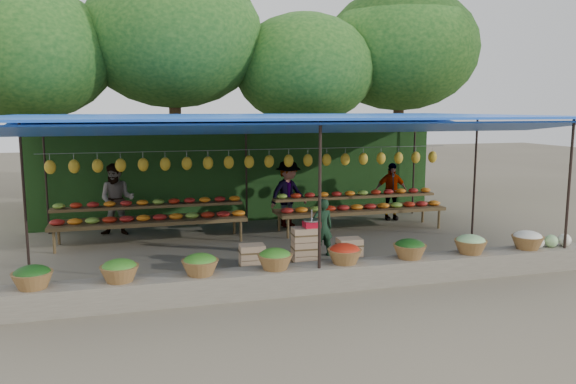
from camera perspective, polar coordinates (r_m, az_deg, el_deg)
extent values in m
plane|color=brown|center=(11.97, -1.38, -5.83)|extent=(60.00, 60.00, 0.00)
cube|color=#655B50|center=(9.38, 2.87, -8.65)|extent=(10.60, 0.55, 0.40)
cylinder|color=black|center=(8.95, 3.24, -1.57)|extent=(0.05, 0.05, 2.80)
cylinder|color=black|center=(11.44, 26.60, -0.26)|extent=(0.05, 0.05, 2.80)
cylinder|color=black|center=(11.50, -25.24, -0.13)|extent=(0.05, 0.05, 2.80)
cylinder|color=black|center=(13.70, 18.44, 1.52)|extent=(0.05, 0.05, 2.80)
cylinder|color=black|center=(14.34, -23.40, 1.55)|extent=(0.05, 0.05, 2.80)
cylinder|color=black|center=(14.51, -4.26, 2.30)|extent=(0.05, 0.05, 2.80)
cylinder|color=black|center=(16.16, 12.67, 2.76)|extent=(0.05, 0.05, 2.80)
cube|color=blue|center=(11.60, -1.43, 7.70)|extent=(10.80, 6.60, 0.04)
cube|color=blue|center=(9.68, 1.55, 6.47)|extent=(10.80, 2.19, 0.26)
cube|color=blue|center=(13.54, -3.55, 7.04)|extent=(10.80, 2.19, 0.26)
cylinder|color=#929297|center=(12.99, -2.96, 4.34)|extent=(9.60, 0.01, 0.01)
ellipsoid|color=gold|center=(12.79, -23.02, 2.34)|extent=(0.23, 0.17, 0.30)
ellipsoid|color=gold|center=(12.74, -20.90, 2.44)|extent=(0.23, 0.17, 0.30)
ellipsoid|color=gold|center=(12.71, -18.78, 2.53)|extent=(0.23, 0.17, 0.30)
ellipsoid|color=gold|center=(12.69, -16.64, 2.62)|extent=(0.23, 0.17, 0.30)
ellipsoid|color=gold|center=(12.69, -14.50, 2.71)|extent=(0.23, 0.17, 0.30)
ellipsoid|color=gold|center=(12.71, -12.36, 2.79)|extent=(0.23, 0.17, 0.30)
ellipsoid|color=gold|center=(12.75, -10.24, 2.87)|extent=(0.23, 0.17, 0.30)
ellipsoid|color=gold|center=(12.80, -8.13, 2.94)|extent=(0.23, 0.17, 0.30)
ellipsoid|color=gold|center=(12.87, -6.03, 3.01)|extent=(0.23, 0.17, 0.30)
ellipsoid|color=gold|center=(12.96, -3.97, 3.08)|extent=(0.23, 0.17, 0.30)
ellipsoid|color=gold|center=(13.07, -1.93, 3.14)|extent=(0.23, 0.17, 0.30)
ellipsoid|color=gold|center=(13.19, 0.07, 3.19)|extent=(0.23, 0.17, 0.30)
ellipsoid|color=gold|center=(13.33, 2.03, 3.24)|extent=(0.23, 0.17, 0.30)
ellipsoid|color=gold|center=(13.48, 3.95, 3.29)|extent=(0.23, 0.17, 0.30)
ellipsoid|color=gold|center=(13.65, 5.83, 3.33)|extent=(0.23, 0.17, 0.30)
ellipsoid|color=gold|center=(13.83, 7.65, 3.36)|extent=(0.23, 0.17, 0.30)
ellipsoid|color=gold|center=(14.02, 9.43, 3.39)|extent=(0.23, 0.17, 0.30)
ellipsoid|color=gold|center=(14.23, 11.16, 3.42)|extent=(0.23, 0.17, 0.30)
ellipsoid|color=gold|center=(14.45, 12.84, 3.45)|extent=(0.23, 0.17, 0.30)
ellipsoid|color=gold|center=(14.68, 14.47, 3.47)|extent=(0.23, 0.17, 0.30)
ellipsoid|color=#174512|center=(8.91, -24.56, -7.54)|extent=(0.52, 0.52, 0.23)
ellipsoid|color=#377920|center=(8.80, -16.77, -7.32)|extent=(0.52, 0.52, 0.23)
ellipsoid|color=#377920|center=(8.85, -8.93, -6.96)|extent=(0.52, 0.52, 0.23)
ellipsoid|color=#377920|center=(9.07, -1.33, -6.48)|extent=(0.52, 0.52, 0.23)
ellipsoid|color=#A7200D|center=(9.43, 5.79, -5.94)|extent=(0.52, 0.52, 0.23)
ellipsoid|color=#174512|center=(9.92, 12.27, -5.36)|extent=(0.52, 0.52, 0.23)
ellipsoid|color=#95CD80|center=(10.53, 18.07, -4.78)|extent=(0.52, 0.52, 0.23)
ellipsoid|color=silver|center=(11.24, 23.17, -4.23)|extent=(0.52, 0.52, 0.23)
cube|color=#224C1B|center=(14.77, -4.45, 1.83)|extent=(10.60, 0.06, 2.50)
cylinder|color=#332512|center=(17.26, -24.59, 4.50)|extent=(0.36, 0.36, 3.97)
ellipsoid|color=#0F3711|center=(17.29, -25.11, 12.71)|extent=(4.77, 4.77, 3.69)
cylinder|color=#332512|center=(17.50, -11.34, 5.99)|extent=(0.36, 0.36, 4.48)
ellipsoid|color=#0F3711|center=(17.61, -11.61, 15.12)|extent=(5.39, 5.39, 4.17)
cylinder|color=#332512|center=(17.99, 1.63, 4.99)|extent=(0.36, 0.36, 3.71)
ellipsoid|color=#0F3711|center=(18.00, 1.66, 12.38)|extent=(4.47, 4.47, 3.45)
cylinder|color=#332512|center=(19.67, 11.11, 6.07)|extent=(0.36, 0.36, 4.35)
ellipsoid|color=#0F3711|center=(19.75, 11.34, 13.98)|extent=(5.24, 5.24, 4.05)
cube|color=#4A381D|center=(12.78, -13.81, -2.86)|extent=(4.20, 0.95, 0.08)
cube|color=#4A381D|center=(13.02, -13.90, -1.39)|extent=(4.20, 0.35, 0.06)
cylinder|color=#4A381D|center=(12.53, -22.67, -4.67)|extent=(0.06, 0.06, 0.50)
cylinder|color=#4A381D|center=(12.65, -4.82, -3.91)|extent=(0.06, 0.06, 0.50)
cylinder|color=#4A381D|center=(13.30, -22.27, -3.90)|extent=(0.06, 0.06, 0.50)
cylinder|color=#4A381D|center=(13.42, -5.48, -3.19)|extent=(0.06, 0.06, 0.50)
ellipsoid|color=maroon|center=(12.69, -22.41, -2.87)|extent=(0.31, 0.26, 0.13)
ellipsoid|color=olive|center=(13.09, -22.26, -1.33)|extent=(0.26, 0.22, 0.12)
ellipsoid|color=orange|center=(12.66, -20.83, -2.82)|extent=(0.31, 0.26, 0.13)
ellipsoid|color=#A7200D|center=(13.05, -20.73, -1.28)|extent=(0.26, 0.22, 0.12)
ellipsoid|color=olive|center=(12.63, -19.25, -2.76)|extent=(0.31, 0.26, 0.13)
ellipsoid|color=maroon|center=(13.02, -19.20, -1.22)|extent=(0.26, 0.22, 0.12)
ellipsoid|color=#A7200D|center=(12.61, -17.66, -2.70)|extent=(0.31, 0.26, 0.13)
ellipsoid|color=orange|center=(13.01, -17.66, -1.16)|extent=(0.26, 0.22, 0.12)
ellipsoid|color=maroon|center=(12.60, -16.07, -2.63)|extent=(0.31, 0.26, 0.13)
ellipsoid|color=maroon|center=(13.00, -16.12, -1.09)|extent=(0.26, 0.22, 0.12)
ellipsoid|color=orange|center=(12.61, -14.48, -2.57)|extent=(0.31, 0.26, 0.13)
ellipsoid|color=orange|center=(13.00, -14.58, -1.03)|extent=(0.26, 0.22, 0.12)
ellipsoid|color=maroon|center=(12.62, -12.89, -2.50)|extent=(0.31, 0.26, 0.13)
ellipsoid|color=olive|center=(13.01, -13.04, -0.97)|extent=(0.26, 0.22, 0.12)
ellipsoid|color=orange|center=(12.64, -11.31, -2.43)|extent=(0.31, 0.26, 0.13)
ellipsoid|color=#A7200D|center=(13.03, -11.50, -0.90)|extent=(0.26, 0.22, 0.12)
ellipsoid|color=olive|center=(12.67, -9.73, -2.36)|extent=(0.31, 0.26, 0.13)
ellipsoid|color=maroon|center=(13.06, -9.97, -0.84)|extent=(0.26, 0.22, 0.12)
ellipsoid|color=#A7200D|center=(12.71, -8.16, -2.29)|extent=(0.31, 0.26, 0.13)
ellipsoid|color=orange|center=(13.10, -8.45, -0.77)|extent=(0.26, 0.22, 0.12)
ellipsoid|color=maroon|center=(12.76, -6.60, -2.22)|extent=(0.31, 0.26, 0.13)
ellipsoid|color=maroon|center=(13.15, -6.94, -0.71)|extent=(0.26, 0.22, 0.12)
ellipsoid|color=orange|center=(12.82, -5.06, -2.15)|extent=(0.31, 0.26, 0.13)
ellipsoid|color=orange|center=(13.21, -5.44, -0.65)|extent=(0.26, 0.22, 0.12)
cube|color=#4A381D|center=(13.86, 7.32, -1.79)|extent=(4.20, 0.95, 0.08)
cube|color=#4A381D|center=(14.09, 6.86, -0.46)|extent=(4.20, 0.35, 0.06)
cylinder|color=#4A381D|center=(12.90, -0.01, -3.63)|extent=(0.06, 0.06, 0.50)
cylinder|color=#4A381D|center=(14.43, 15.07, -2.62)|extent=(0.06, 0.06, 0.50)
cylinder|color=#4A381D|center=(13.65, -0.93, -2.95)|extent=(0.06, 0.06, 0.50)
cylinder|color=#4A381D|center=(15.11, 13.52, -2.07)|extent=(0.06, 0.06, 0.50)
ellipsoid|color=maroon|center=(13.08, -0.10, -1.90)|extent=(0.31, 0.26, 0.13)
ellipsoid|color=olive|center=(13.46, -0.62, -0.44)|extent=(0.26, 0.22, 0.12)
ellipsoid|color=orange|center=(13.17, 1.37, -1.82)|extent=(0.31, 0.26, 0.13)
ellipsoid|color=#A7200D|center=(13.55, 0.81, -0.37)|extent=(0.26, 0.22, 0.12)
ellipsoid|color=olive|center=(13.28, 2.81, -1.75)|extent=(0.31, 0.26, 0.13)
ellipsoid|color=maroon|center=(13.66, 2.22, -0.31)|extent=(0.26, 0.22, 0.12)
ellipsoid|color=#A7200D|center=(13.40, 4.23, -1.67)|extent=(0.31, 0.26, 0.13)
ellipsoid|color=orange|center=(13.77, 3.60, -0.25)|extent=(0.26, 0.22, 0.12)
ellipsoid|color=maroon|center=(13.52, 5.62, -1.60)|extent=(0.31, 0.26, 0.13)
ellipsoid|color=maroon|center=(13.89, 4.96, -0.19)|extent=(0.26, 0.22, 0.12)
ellipsoid|color=orange|center=(13.65, 6.99, -1.52)|extent=(0.31, 0.26, 0.13)
ellipsoid|color=orange|center=(14.01, 6.30, -0.13)|extent=(0.26, 0.22, 0.12)
ellipsoid|color=maroon|center=(13.79, 8.33, -1.45)|extent=(0.31, 0.26, 0.13)
ellipsoid|color=olive|center=(14.15, 7.62, -0.07)|extent=(0.26, 0.22, 0.12)
ellipsoid|color=orange|center=(13.93, 9.65, -1.37)|extent=(0.31, 0.26, 0.13)
ellipsoid|color=#A7200D|center=(14.29, 8.90, -0.01)|extent=(0.26, 0.22, 0.12)
ellipsoid|color=olive|center=(14.08, 10.94, -1.30)|extent=(0.31, 0.26, 0.13)
ellipsoid|color=maroon|center=(14.44, 10.17, 0.04)|extent=(0.26, 0.22, 0.12)
ellipsoid|color=#A7200D|center=(14.24, 12.19, -1.23)|extent=(0.31, 0.26, 0.13)
ellipsoid|color=orange|center=(14.60, 11.40, 0.10)|extent=(0.26, 0.22, 0.12)
ellipsoid|color=maroon|center=(14.41, 13.42, -1.16)|extent=(0.31, 0.26, 0.13)
ellipsoid|color=maroon|center=(14.76, 12.61, 0.15)|extent=(0.26, 0.22, 0.12)
ellipsoid|color=orange|center=(14.58, 14.62, -1.09)|extent=(0.31, 0.26, 0.13)
ellipsoid|color=orange|center=(14.93, 13.79, 0.21)|extent=(0.26, 0.22, 0.12)
cube|color=tan|center=(10.34, -3.65, -7.45)|extent=(0.47, 0.36, 0.25)
cube|color=tan|center=(10.27, -3.67, -6.06)|extent=(0.47, 0.36, 0.25)
cube|color=tan|center=(10.58, 1.68, -7.05)|extent=(0.47, 0.36, 0.25)
cube|color=tan|center=(10.52, 1.69, -5.69)|extent=(0.47, 0.36, 0.25)
cube|color=tan|center=(10.46, 1.70, -4.31)|extent=(0.47, 0.36, 0.25)
cube|color=tan|center=(10.88, 6.24, -6.67)|extent=(0.47, 0.36, 0.25)
cube|color=tan|center=(10.82, 6.26, -5.34)|extent=(0.47, 0.36, 0.25)
cube|color=red|center=(10.46, 2.41, -3.28)|extent=(0.29, 0.25, 0.12)
cylinder|color=#929297|center=(10.44, 2.41, -2.89)|extent=(0.31, 0.31, 0.03)
cylinder|color=#929297|center=(10.43, 2.42, -2.38)|extent=(0.03, 0.03, 0.22)
imported|color=#17321E|center=(11.35, 3.52, -3.60)|extent=(0.43, 0.28, 1.17)
imported|color=slate|center=(13.72, -16.98, -0.74)|extent=(0.95, 0.81, 1.69)
imported|color=slate|center=(14.08, 0.02, -0.17)|extent=(1.23, 0.97, 1.67)
imported|color=slate|center=(15.23, 10.41, 0.07)|extent=(0.93, 0.48, 1.53)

